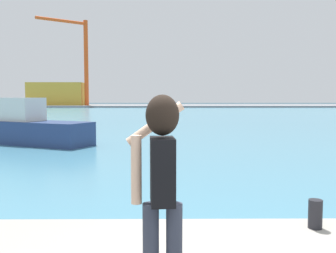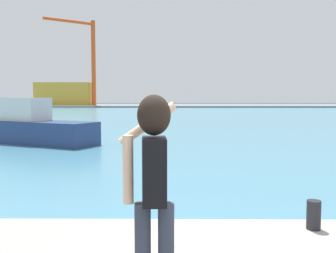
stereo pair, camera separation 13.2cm
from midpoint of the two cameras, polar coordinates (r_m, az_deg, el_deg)
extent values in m
plane|color=#334751|center=(53.31, 0.35, 1.88)|extent=(220.00, 220.00, 0.00)
cube|color=teal|center=(55.30, 0.32, 1.99)|extent=(140.00, 100.00, 0.02)
cube|color=gray|center=(95.28, -0.04, 3.12)|extent=(140.00, 20.00, 0.42)
cylinder|color=#2D3342|center=(3.42, -3.75, -18.08)|extent=(0.14, 0.14, 0.82)
cylinder|color=#2D3342|center=(3.41, -0.22, -18.10)|extent=(0.14, 0.14, 0.82)
cube|color=black|center=(3.21, -2.02, -6.66)|extent=(0.22, 0.35, 0.56)
sphere|color=#E0B293|center=(3.16, -2.04, 1.56)|extent=(0.22, 0.22, 0.22)
ellipsoid|color=black|center=(3.14, -2.05, 1.72)|extent=(0.28, 0.26, 0.34)
cylinder|color=#E0B293|center=(3.23, -5.96, -6.46)|extent=(0.09, 0.09, 0.58)
cylinder|color=#E0B293|center=(3.38, -3.05, 0.39)|extent=(0.53, 0.12, 0.40)
cube|color=black|center=(3.49, -3.11, 3.31)|extent=(0.02, 0.07, 0.14)
cylinder|color=black|center=(5.44, 20.57, -12.19)|extent=(0.18, 0.18, 0.38)
cube|color=navy|center=(20.11, -19.91, -0.86)|extent=(6.56, 4.48, 1.14)
cube|color=silver|center=(20.61, -21.56, 2.42)|extent=(2.63, 2.26, 1.17)
cube|color=gold|center=(97.77, -16.15, 4.71)|extent=(13.15, 8.98, 5.47)
cylinder|color=#D84C19|center=(92.83, -12.22, 9.27)|extent=(1.00, 1.00, 19.90)
cylinder|color=#D84C19|center=(91.69, -15.74, 15.04)|extent=(9.74, 7.71, 0.70)
camera|label=1|loc=(0.07, -90.57, -0.04)|focal=40.62mm
camera|label=2|loc=(0.07, 89.43, 0.04)|focal=40.62mm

